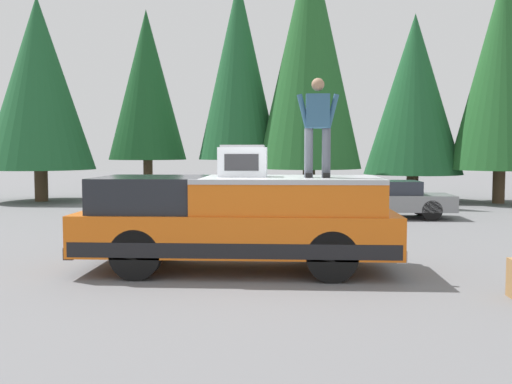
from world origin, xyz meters
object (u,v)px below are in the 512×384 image
person_on_truck_bed (318,125)px  parked_car_grey (386,199)px  compressor_unit (243,161)px  pickup_truck (238,221)px

person_on_truck_bed → parked_car_grey: (8.35, -2.57, -1.97)m
compressor_unit → person_on_truck_bed: 1.46m
compressor_unit → parked_car_grey: size_ratio=0.20×
pickup_truck → compressor_unit: size_ratio=6.60×
person_on_truck_bed → parked_car_grey: 8.96m
parked_car_grey → pickup_truck: bearing=154.3°
person_on_truck_bed → pickup_truck: bearing=84.3°
compressor_unit → person_on_truck_bed: (-0.26, -1.30, 0.62)m
pickup_truck → person_on_truck_bed: (-0.14, -1.38, 1.68)m
compressor_unit → person_on_truck_bed: bearing=-101.3°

